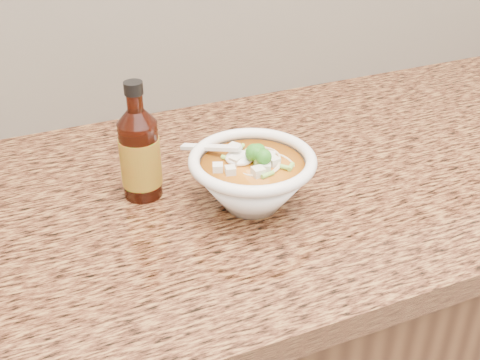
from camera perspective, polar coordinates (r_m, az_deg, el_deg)
name	(u,v)px	position (r m, az deg, el deg)	size (l,w,h in m)	color
counter_slab	(282,181)	(1.02, 4.04, -0.07)	(4.00, 0.68, 0.04)	olive
soup_bowl	(252,180)	(0.90, 1.17, 0.04)	(0.19, 0.19, 0.11)	white
hot_sauce_bottle	(140,154)	(0.92, -9.47, 2.40)	(0.08, 0.08, 0.19)	#3A1008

